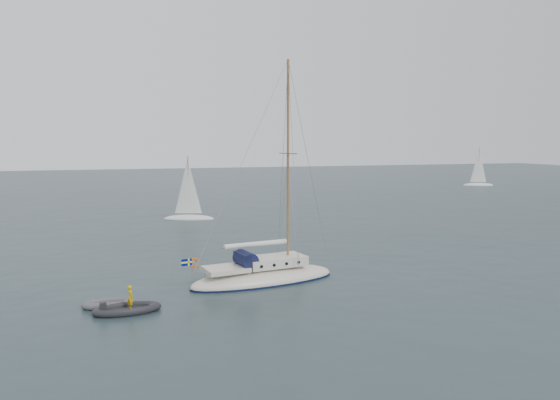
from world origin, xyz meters
name	(u,v)px	position (x,y,z in m)	size (l,w,h in m)	color
ground	(305,286)	(0.00, 0.00, 0.00)	(300.00, 300.00, 0.00)	black
sailboat	(264,265)	(-2.13, 1.80, 1.11)	(10.32, 3.09, 14.69)	beige
dinghy	(109,304)	(-11.59, -0.68, 0.18)	(2.88, 1.30, 0.41)	#55555B
rib	(127,308)	(-10.71, -2.01, 0.23)	(3.57, 1.62, 1.46)	black
distant_yacht_b	(479,168)	(60.16, 61.00, 3.46)	(6.12, 3.26, 8.11)	silver
distant_yacht_c	(188,191)	(-2.51, 31.35, 3.28)	(5.80, 3.09, 7.69)	silver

